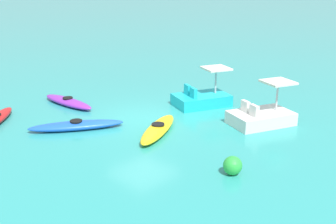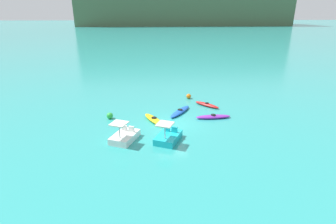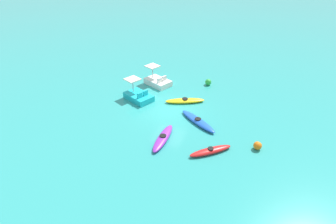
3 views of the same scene
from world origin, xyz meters
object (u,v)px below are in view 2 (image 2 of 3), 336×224
Objects in this scene: kayak_red at (207,105)px; kayak_yellow at (154,120)px; buoy_orange at (189,96)px; kayak_purple at (213,117)px; buoy_green at (110,116)px; pedal_boat_white at (125,136)px; kayak_blue at (180,111)px; pedal_boat_cyan at (168,137)px.

kayak_red and kayak_yellow have the same top height.
kayak_yellow is 7.42m from buoy_orange.
buoy_green is (-9.36, 0.50, 0.12)m from kayak_purple.
kayak_yellow is 1.16× the size of pedal_boat_white.
pedal_boat_white is (-4.75, -5.41, 0.17)m from kayak_blue.
pedal_boat_cyan is at bearing -105.97° from buoy_orange.
kayak_yellow is at bearing -12.26° from buoy_green.
kayak_red is at bearing -60.13° from buoy_orange.
kayak_blue is 5.94× the size of buoy_green.
pedal_boat_white reaches higher than kayak_red.
buoy_green reaches higher than kayak_blue.
pedal_boat_white is (-3.27, 0.29, 0.00)m from pedal_boat_cyan.
kayak_blue is 1.06× the size of kayak_purple.
kayak_blue is at bearing -149.22° from kayak_red.
kayak_yellow is 1.15× the size of pedal_boat_cyan.
kayak_blue is 1.21× the size of pedal_boat_cyan.
kayak_red is at bearing 42.97° from pedal_boat_white.
kayak_red and kayak_purple have the same top height.
kayak_blue is 4.62m from buoy_orange.
kayak_purple is (-0.07, -3.28, 0.00)m from kayak_red.
kayak_yellow is at bearing -121.87° from buoy_orange.
kayak_yellow is at bearing -176.09° from kayak_purple.
kayak_purple is 9.38m from buoy_green.
kayak_red is 10.50m from pedal_boat_white.
pedal_boat_white is 5.21× the size of buoy_orange.
kayak_red is 3.28m from kayak_purple.
kayak_red is 4.64× the size of buoy_orange.
pedal_boat_white is (-7.68, -7.15, 0.17)m from kayak_red.
kayak_purple is at bearing -91.18° from kayak_red.
kayak_purple is 6.00× the size of buoy_orange.
kayak_yellow is 0.95× the size of kayak_blue.
buoy_green is at bearing 176.94° from kayak_purple.
kayak_yellow is 3.14m from kayak_blue.
pedal_boat_white is (-7.61, -3.88, 0.17)m from kayak_purple.
pedal_boat_cyan is 6.85m from buoy_green.
pedal_boat_cyan is 10.50m from buoy_orange.
buoy_green is at bearing 167.74° from kayak_yellow.
pedal_boat_white is at bearing -137.03° from kayak_red.
buoy_orange is at bearing 103.80° from kayak_purple.
kayak_blue is at bearing -107.75° from buoy_orange.
buoy_orange is at bearing 34.49° from buoy_green.
kayak_red and kayak_blue have the same top height.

